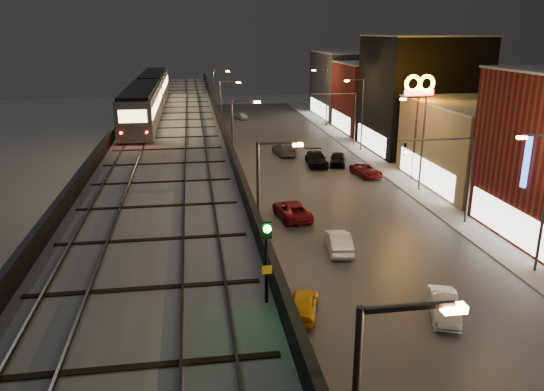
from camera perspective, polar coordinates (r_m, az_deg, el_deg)
road_surface at (r=53.31m, az=4.35°, el=1.30°), size 17.00×120.00×0.06m
sidewalk_right at (r=56.34m, az=14.32°, el=1.73°), size 4.00×120.00×0.14m
under_viaduct_pavement at (r=52.06m, az=-10.30°, el=0.67°), size 11.00×120.00×0.06m
elevated_viaduct at (r=47.66m, az=-10.74°, el=6.02°), size 9.00×100.00×6.30m
viaduct_trackbed at (r=47.64m, az=-10.80°, el=6.96°), size 8.40×100.00×0.32m
viaduct_parapet_streetside at (r=47.62m, az=-5.54°, el=7.75°), size 0.30×100.00×1.10m
viaduct_parapet_far at (r=47.96m, az=-16.05°, el=7.22°), size 0.30×100.00×1.10m
building_c at (r=55.72m, az=22.00°, el=5.07°), size 12.20×15.20×8.16m
building_d at (r=69.33m, az=15.66°, el=10.41°), size 12.20×13.20×14.16m
building_e at (r=82.45m, az=11.59°, el=10.31°), size 12.20×12.20×10.16m
building_f at (r=95.59m, az=8.73°, el=11.70°), size 12.20×16.20×11.16m
streetlight_left_1 at (r=29.71m, az=-0.96°, el=-1.33°), size 2.57×0.28×9.00m
streetlight_right_1 at (r=36.12m, az=27.11°, el=0.13°), size 2.56×0.28×9.00m
streetlight_left_2 at (r=47.02m, az=-3.92°, el=5.66°), size 2.57×0.28×9.00m
streetlight_right_2 at (r=51.31m, az=15.65°, el=6.05°), size 2.56×0.28×9.00m
streetlight_left_3 at (r=64.70m, az=-5.29°, el=8.86°), size 2.57×0.28×9.00m
streetlight_right_3 at (r=67.89m, az=9.50°, el=9.10°), size 2.56×0.28×9.00m
streetlight_left_4 at (r=82.53m, az=-6.08°, el=10.68°), size 2.57×0.28×9.00m
streetlight_right_4 at (r=85.04m, az=5.75°, el=10.89°), size 2.56×0.28×9.00m
traffic_light_rig_a at (r=43.20m, az=19.26°, el=2.65°), size 6.10×0.34×7.00m
traffic_light_rig_b at (r=70.56m, az=8.03°, el=8.87°), size 6.10×0.34×7.00m
subway_train at (r=57.75m, az=-13.11°, el=10.51°), size 2.80×33.98×3.34m
rail_signal at (r=16.02m, az=-0.57°, el=-5.54°), size 0.31×0.41×2.70m
car_taxi at (r=29.15m, az=3.42°, el=-11.68°), size 2.50×3.92×1.24m
car_near_white at (r=37.10m, az=7.16°, el=-5.03°), size 1.97×4.41×1.41m
car_mid_silver at (r=43.15m, az=2.17°, el=-1.65°), size 2.88×5.25×1.39m
car_mid_dark at (r=65.30m, az=1.31°, el=4.99°), size 2.60×5.29×1.48m
car_far_white at (r=92.01m, az=-3.37°, el=8.53°), size 2.43×3.90×1.24m
car_onc_silver at (r=30.30m, az=17.99°, el=-11.34°), size 2.50×4.10×1.28m
car_onc_dark at (r=56.39m, az=10.10°, el=2.60°), size 2.76×4.74×1.24m
car_onc_white at (r=60.20m, az=4.80°, el=3.90°), size 2.61×5.49×1.54m
car_onc_red at (r=60.58m, az=7.10°, el=3.87°), size 2.90×4.60×1.46m
sign_mcdonalds at (r=54.85m, az=15.52°, el=10.45°), size 3.14×0.45×10.61m
sign_carwash at (r=40.01m, az=26.20°, el=2.42°), size 1.55×0.35×8.06m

